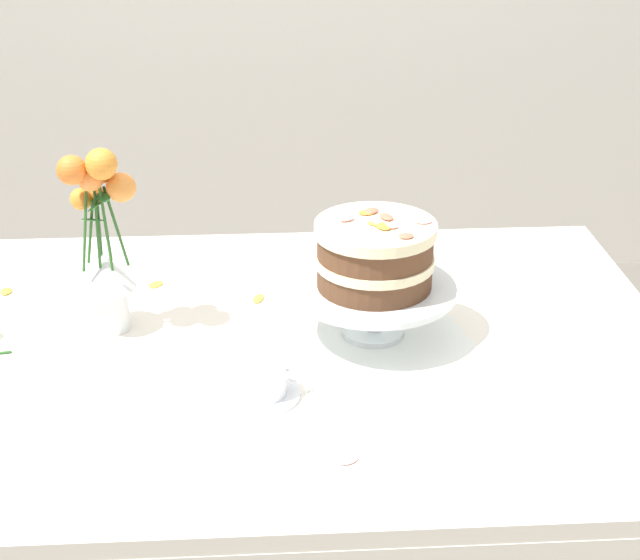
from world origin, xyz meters
TOP-DOWN VIEW (x-y plane):
  - dining_table at (0.00, -0.03)m, footprint 1.40×1.00m
  - linen_napkin at (0.16, 0.02)m, footprint 0.38×0.38m
  - cake_stand at (0.16, 0.02)m, footprint 0.29×0.29m
  - layer_cake at (0.16, 0.02)m, footprint 0.21×0.21m
  - flower_vase at (-0.31, 0.07)m, footprint 0.13×0.11m
  - teacup at (-0.04, -0.17)m, footprint 0.13×0.12m
  - loose_petal_0 at (0.08, -0.34)m, footprint 0.04×0.04m
  - loose_petal_1 at (-0.05, 0.17)m, footprint 0.03×0.04m
  - loose_petal_2 at (-0.25, 0.25)m, footprint 0.04×0.04m
  - loose_petal_3 at (-0.54, 0.23)m, footprint 0.02×0.03m

SIDE VIEW (x-z plane):
  - dining_table at x=0.00m, z-range 0.28..1.02m
  - linen_napkin at x=0.16m, z-range 0.74..0.74m
  - loose_petal_0 at x=0.08m, z-range 0.74..0.74m
  - loose_petal_2 at x=-0.25m, z-range 0.74..0.74m
  - loose_petal_1 at x=-0.05m, z-range 0.74..0.75m
  - loose_petal_3 at x=-0.54m, z-range 0.74..0.75m
  - teacup at x=-0.04m, z-range 0.74..0.80m
  - cake_stand at x=0.16m, z-range 0.77..0.87m
  - layer_cake at x=0.16m, z-range 0.84..0.96m
  - flower_vase at x=-0.31m, z-range 0.73..1.08m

